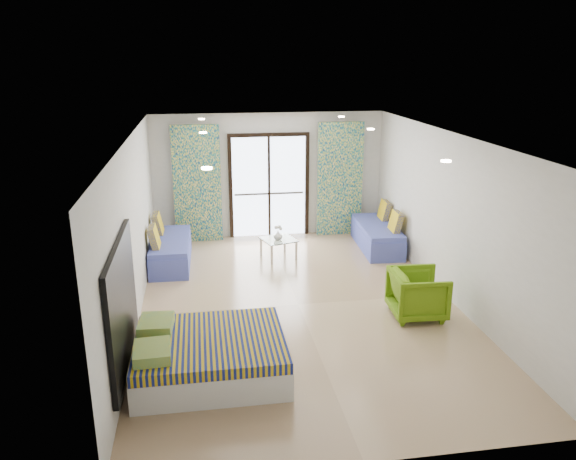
{
  "coord_description": "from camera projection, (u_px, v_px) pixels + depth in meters",
  "views": [
    {
      "loc": [
        -1.47,
        -8.18,
        3.87
      ],
      "look_at": [
        -0.11,
        0.39,
        1.15
      ],
      "focal_mm": 35.0,
      "sensor_mm": 36.0,
      "label": 1
    }
  ],
  "objects": [
    {
      "name": "wall_back",
      "position": [
        269.0,
        176.0,
        12.22
      ],
      "size": [
        5.0,
        0.01,
        2.7
      ],
      "primitive_type": null,
      "color": "silver",
      "rests_on": "ground"
    },
    {
      "name": "wall_right",
      "position": [
        451.0,
        218.0,
        9.06
      ],
      "size": [
        0.01,
        7.5,
        2.7
      ],
      "primitive_type": null,
      "color": "silver",
      "rests_on": "ground"
    },
    {
      "name": "wall_front",
      "position": [
        370.0,
        342.0,
        5.15
      ],
      "size": [
        5.0,
        0.01,
        2.7
      ],
      "primitive_type": null,
      "color": "silver",
      "rests_on": "ground"
    },
    {
      "name": "switch_plate",
      "position": [
        132.0,
        266.0,
        7.81
      ],
      "size": [
        0.02,
        0.1,
        0.1
      ],
      "primitive_type": "cube",
      "color": "silver",
      "rests_on": "wall_left"
    },
    {
      "name": "wall_left",
      "position": [
        133.0,
        232.0,
        8.31
      ],
      "size": [
        0.01,
        7.5,
        2.7
      ],
      "primitive_type": null,
      "color": "silver",
      "rests_on": "ground"
    },
    {
      "name": "downlight_f",
      "position": [
        341.0,
        117.0,
        11.33
      ],
      "size": [
        0.12,
        0.12,
        0.02
      ],
      "primitive_type": "cylinder",
      "color": "#FFE0B2",
      "rests_on": "ceiling"
    },
    {
      "name": "floor",
      "position": [
        298.0,
        304.0,
        9.09
      ],
      "size": [
        5.0,
        7.5,
        0.01
      ],
      "primitive_type": null,
      "color": "#9D7E5D",
      "rests_on": "ground"
    },
    {
      "name": "vase",
      "position": [
        278.0,
        236.0,
        10.96
      ],
      "size": [
        0.19,
        0.2,
        0.18
      ],
      "primitive_type": "imported",
      "rotation": [
        0.0,
        0.0,
        -0.07
      ],
      "color": "white",
      "rests_on": "coffee_table"
    },
    {
      "name": "balcony_rail",
      "position": [
        269.0,
        194.0,
        12.32
      ],
      "size": [
        1.52,
        0.03,
        0.04
      ],
      "primitive_type": "cube",
      "color": "#595451",
      "rests_on": "balcony_door"
    },
    {
      "name": "bed",
      "position": [
        209.0,
        356.0,
        7.02
      ],
      "size": [
        1.86,
        1.52,
        0.64
      ],
      "color": "silver",
      "rests_on": "floor"
    },
    {
      "name": "curtain_left",
      "position": [
        197.0,
        184.0,
        11.85
      ],
      "size": [
        1.0,
        0.1,
        2.5
      ],
      "primitive_type": "cube",
      "color": "beige",
      "rests_on": "floor"
    },
    {
      "name": "daybed_right",
      "position": [
        378.0,
        235.0,
        11.66
      ],
      "size": [
        0.81,
        1.86,
        0.9
      ],
      "rotation": [
        0.0,
        0.0,
        -0.06
      ],
      "color": "#4751A9",
      "rests_on": "floor"
    },
    {
      "name": "coffee_table",
      "position": [
        278.0,
        241.0,
        11.06
      ],
      "size": [
        0.75,
        0.75,
        0.7
      ],
      "rotation": [
        0.0,
        0.0,
        0.29
      ],
      "color": "silver",
      "rests_on": "floor"
    },
    {
      "name": "daybed_left",
      "position": [
        170.0,
        250.0,
        10.77
      ],
      "size": [
        0.75,
        1.84,
        0.9
      ],
      "rotation": [
        0.0,
        0.0,
        -0.02
      ],
      "color": "#4751A9",
      "rests_on": "floor"
    },
    {
      "name": "armchair",
      "position": [
        418.0,
        292.0,
        8.57
      ],
      "size": [
        0.78,
        0.82,
        0.81
      ],
      "primitive_type": "imported",
      "rotation": [
        0.0,
        0.0,
        1.52
      ],
      "color": "#5E8C12",
      "rests_on": "floor"
    },
    {
      "name": "downlight_b",
      "position": [
        446.0,
        161.0,
        6.61
      ],
      "size": [
        0.12,
        0.12,
        0.02
      ],
      "primitive_type": "cylinder",
      "color": "#FFE0B2",
      "rests_on": "ceiling"
    },
    {
      "name": "downlight_c",
      "position": [
        203.0,
        133.0,
        9.02
      ],
      "size": [
        0.12,
        0.12,
        0.02
      ],
      "primitive_type": "cylinder",
      "color": "#FFE0B2",
      "rests_on": "ceiling"
    },
    {
      "name": "downlight_d",
      "position": [
        371.0,
        129.0,
        9.44
      ],
      "size": [
        0.12,
        0.12,
        0.02
      ],
      "primitive_type": "cylinder",
      "color": "#FFE0B2",
      "rests_on": "ceiling"
    },
    {
      "name": "downlight_a",
      "position": [
        207.0,
        168.0,
        6.19
      ],
      "size": [
        0.12,
        0.12,
        0.02
      ],
      "primitive_type": "cylinder",
      "color": "#FFE0B2",
      "rests_on": "ceiling"
    },
    {
      "name": "downlight_e",
      "position": [
        202.0,
        119.0,
        10.91
      ],
      "size": [
        0.12,
        0.12,
        0.02
      ],
      "primitive_type": "cylinder",
      "color": "#FFE0B2",
      "rests_on": "ceiling"
    },
    {
      "name": "curtain_right",
      "position": [
        340.0,
        179.0,
        12.31
      ],
      "size": [
        1.0,
        0.1,
        2.5
      ],
      "primitive_type": "cube",
      "color": "beige",
      "rests_on": "floor"
    },
    {
      "name": "headboard",
      "position": [
        122.0,
        304.0,
        6.64
      ],
      "size": [
        0.06,
        2.1,
        1.5
      ],
      "primitive_type": "cube",
      "color": "black",
      "rests_on": "floor"
    },
    {
      "name": "ceiling",
      "position": [
        299.0,
        137.0,
        8.28
      ],
      "size": [
        5.0,
        7.5,
        0.01
      ],
      "primitive_type": null,
      "color": "silver",
      "rests_on": "ground"
    },
    {
      "name": "balcony_door",
      "position": [
        269.0,
        180.0,
        12.22
      ],
      "size": [
        1.76,
        0.08,
        2.28
      ],
      "color": "black",
      "rests_on": "floor"
    }
  ]
}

